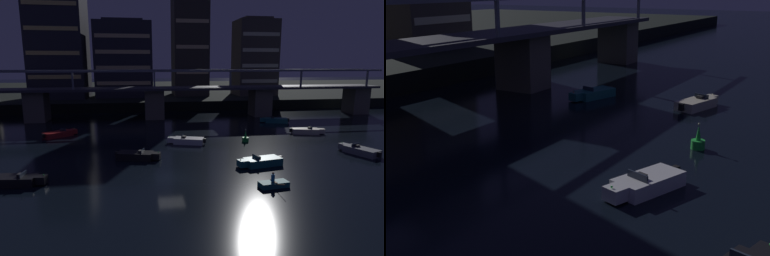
# 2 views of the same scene
# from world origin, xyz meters

# --- Properties ---
(ground_plane) EXTENTS (400.00, 400.00, 0.00)m
(ground_plane) POSITION_xyz_m (0.00, 0.00, 0.00)
(ground_plane) COLOR black
(far_riverbank) EXTENTS (240.00, 80.00, 2.20)m
(far_riverbank) POSITION_xyz_m (0.00, 82.45, 1.10)
(far_riverbank) COLOR black
(far_riverbank) RESTS_ON ground
(river_bridge) EXTENTS (92.34, 6.40, 9.38)m
(river_bridge) POSITION_xyz_m (0.00, 34.44, 4.09)
(river_bridge) COLOR #605B51
(river_bridge) RESTS_ON ground
(tower_west_low) EXTENTS (12.43, 13.47, 27.23)m
(tower_west_low) POSITION_xyz_m (-21.67, 56.27, 15.66)
(tower_west_low) COLOR #282833
(tower_west_low) RESTS_ON far_riverbank
(tower_west_tall) EXTENTS (13.83, 10.96, 18.96)m
(tower_west_tall) POSITION_xyz_m (-6.39, 56.81, 11.53)
(tower_west_tall) COLOR #282833
(tower_west_tall) RESTS_ON far_riverbank
(tower_central) EXTENTS (8.87, 9.90, 31.47)m
(tower_central) POSITION_xyz_m (10.52, 57.84, 17.78)
(tower_central) COLOR #38332D
(tower_central) RESTS_ON far_riverbank
(tower_east_tall) EXTENTS (10.37, 9.05, 19.99)m
(tower_east_tall) POSITION_xyz_m (27.72, 55.86, 12.04)
(tower_east_tall) COLOR #423D38
(tower_east_tall) RESTS_ON far_riverbank
(speedboat_near_left) EXTENTS (5.16, 2.85, 1.16)m
(speedboat_near_left) POSITION_xyz_m (21.41, 26.20, 0.41)
(speedboat_near_left) COLOR #196066
(speedboat_near_left) RESTS_ON ground
(speedboat_near_center) EXTENTS (5.23, 2.49, 1.16)m
(speedboat_near_center) POSITION_xyz_m (9.78, 2.37, 0.41)
(speedboat_near_center) COLOR #196066
(speedboat_near_center) RESTS_ON ground
(speedboat_near_right) EXTENTS (5.12, 2.98, 1.16)m
(speedboat_near_right) POSITION_xyz_m (3.40, 13.03, 0.41)
(speedboat_near_right) COLOR silver
(speedboat_near_right) RESTS_ON ground
(speedboat_mid_left) EXTENTS (4.59, 4.15, 1.16)m
(speedboat_mid_left) POSITION_xyz_m (-14.59, 20.13, 0.41)
(speedboat_mid_left) COLOR maroon
(speedboat_mid_left) RESTS_ON ground
(speedboat_mid_center) EXTENTS (3.04, 5.10, 1.16)m
(speedboat_mid_center) POSITION_xyz_m (23.05, 4.77, 0.41)
(speedboat_mid_center) COLOR gray
(speedboat_mid_center) RESTS_ON ground
(speedboat_mid_right) EXTENTS (5.23, 2.23, 1.16)m
(speedboat_mid_right) POSITION_xyz_m (-13.81, 0.40, 0.41)
(speedboat_mid_right) COLOR black
(speedboat_mid_right) RESTS_ON ground
(speedboat_far_left) EXTENTS (5.19, 2.75, 1.16)m
(speedboat_far_left) POSITION_xyz_m (22.45, 16.47, 0.41)
(speedboat_far_left) COLOR beige
(speedboat_far_left) RESTS_ON ground
(speedboat_far_center) EXTENTS (5.19, 2.75, 1.16)m
(speedboat_far_center) POSITION_xyz_m (-3.19, 6.76, 0.41)
(speedboat_far_center) COLOR black
(speedboat_far_center) RESTS_ON ground
(channel_buoy) EXTENTS (0.90, 0.90, 1.76)m
(channel_buoy) POSITION_xyz_m (11.51, 12.88, 0.48)
(channel_buoy) COLOR green
(channel_buoy) RESTS_ON ground
(dinghy_with_paddler) EXTENTS (2.72, 2.51, 1.36)m
(dinghy_with_paddler) POSITION_xyz_m (8.68, -3.66, 0.28)
(dinghy_with_paddler) COLOR #196066
(dinghy_with_paddler) RESTS_ON ground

